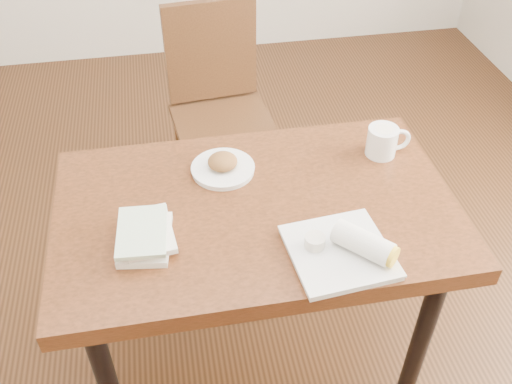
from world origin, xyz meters
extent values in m
cube|color=#472814|center=(0.00, 0.00, -0.01)|extent=(4.00, 5.00, 0.01)
cube|color=brown|center=(0.00, 0.00, 0.72)|extent=(1.19, 0.74, 0.06)
cylinder|color=black|center=(0.50, -0.27, 0.34)|extent=(0.06, 0.06, 0.69)
cylinder|color=black|center=(-0.50, 0.27, 0.34)|extent=(0.06, 0.06, 0.69)
cylinder|color=black|center=(0.50, 0.27, 0.34)|extent=(0.06, 0.06, 0.69)
cylinder|color=#492B14|center=(0.17, 1.04, 0.23)|extent=(0.04, 0.04, 0.45)
cylinder|color=#492B14|center=(-0.19, 1.01, 0.23)|extent=(0.04, 0.04, 0.45)
cylinder|color=#492B14|center=(0.21, 0.69, 0.23)|extent=(0.04, 0.04, 0.45)
cylinder|color=#492B14|center=(-0.15, 0.65, 0.23)|extent=(0.04, 0.04, 0.45)
cube|color=#492B14|center=(0.01, 0.85, 0.47)|extent=(0.46, 0.46, 0.04)
cube|color=#492B14|center=(-0.01, 1.03, 0.73)|extent=(0.40, 0.08, 0.45)
cylinder|color=white|center=(-0.08, 0.18, 0.76)|extent=(0.20, 0.20, 0.01)
cylinder|color=white|center=(-0.08, 0.18, 0.77)|extent=(0.20, 0.20, 0.01)
ellipsoid|color=#B27538|center=(-0.08, 0.18, 0.79)|extent=(0.10, 0.09, 0.05)
cylinder|color=white|center=(0.45, 0.17, 0.80)|extent=(0.10, 0.10, 0.10)
torus|color=white|center=(0.51, 0.17, 0.80)|extent=(0.08, 0.02, 0.08)
cylinder|color=tan|center=(0.45, 0.17, 0.85)|extent=(0.09, 0.09, 0.01)
cylinder|color=#F2E5CC|center=(0.45, 0.17, 0.85)|extent=(0.06, 0.06, 0.00)
cube|color=white|center=(0.18, -0.24, 0.76)|extent=(0.28, 0.28, 0.02)
cube|color=white|center=(0.18, -0.24, 0.77)|extent=(0.29, 0.29, 0.01)
cylinder|color=white|center=(0.24, -0.26, 0.81)|extent=(0.16, 0.16, 0.07)
cylinder|color=yellow|center=(0.30, -0.32, 0.81)|extent=(0.06, 0.06, 0.06)
cylinder|color=silver|center=(0.12, -0.21, 0.79)|extent=(0.06, 0.06, 0.03)
cylinder|color=red|center=(0.12, -0.21, 0.80)|extent=(0.05, 0.05, 0.01)
cube|color=white|center=(-0.33, -0.10, 0.76)|extent=(0.16, 0.21, 0.02)
cube|color=silver|center=(-0.32, -0.09, 0.78)|extent=(0.15, 0.20, 0.02)
cube|color=#80B075|center=(-0.33, -0.10, 0.80)|extent=(0.15, 0.20, 0.01)
camera|label=1|loc=(-0.22, -1.24, 1.89)|focal=40.00mm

